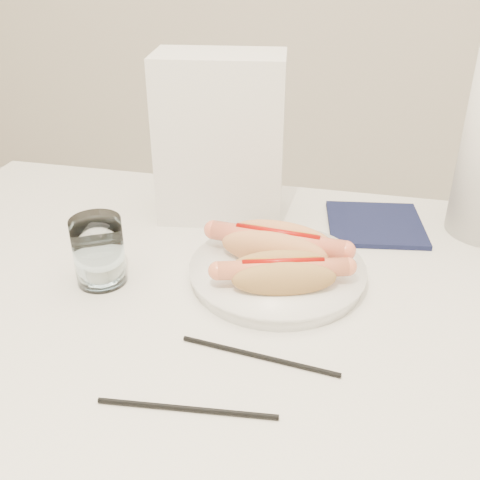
% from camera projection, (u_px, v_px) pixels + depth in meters
% --- Properties ---
extents(table, '(1.20, 0.80, 0.75)m').
position_uv_depth(table, '(241.00, 337.00, 0.79)').
color(table, white).
rests_on(table, ground).
extents(plate, '(0.28, 0.28, 0.02)m').
position_uv_depth(plate, '(277.00, 274.00, 0.81)').
color(plate, white).
rests_on(plate, table).
extents(hotdog_left, '(0.20, 0.09, 0.05)m').
position_uv_depth(hotdog_left, '(277.00, 245.00, 0.81)').
color(hotdog_left, '#E3965B').
rests_on(hotdog_left, plate).
extents(hotdog_right, '(0.17, 0.10, 0.05)m').
position_uv_depth(hotdog_right, '(283.00, 273.00, 0.75)').
color(hotdog_right, '#B98748').
rests_on(hotdog_right, plate).
extents(water_glass, '(0.07, 0.07, 0.10)m').
position_uv_depth(water_glass, '(99.00, 251.00, 0.79)').
color(water_glass, white).
rests_on(water_glass, table).
extents(chopstick_near, '(0.19, 0.03, 0.01)m').
position_uv_depth(chopstick_near, '(259.00, 356.00, 0.67)').
color(chopstick_near, black).
rests_on(chopstick_near, table).
extents(chopstick_far, '(0.19, 0.03, 0.01)m').
position_uv_depth(chopstick_far, '(187.00, 409.00, 0.59)').
color(chopstick_far, black).
rests_on(chopstick_far, table).
extents(napkin_box, '(0.22, 0.14, 0.28)m').
position_uv_depth(napkin_box, '(221.00, 139.00, 0.93)').
color(napkin_box, silver).
rests_on(napkin_box, table).
extents(navy_napkin, '(0.18, 0.18, 0.01)m').
position_uv_depth(navy_napkin, '(375.00, 224.00, 0.96)').
color(navy_napkin, '#101534').
rests_on(navy_napkin, table).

